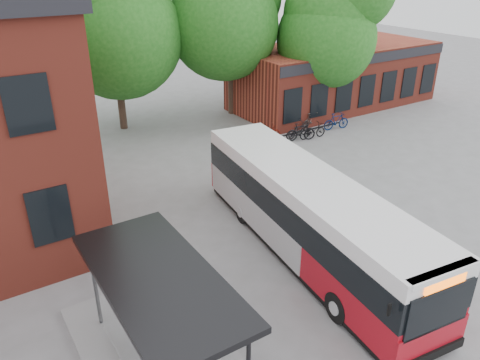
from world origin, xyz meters
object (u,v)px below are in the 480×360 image
bicycle_3 (301,132)px  bicycle_7 (336,121)px  bicycle_0 (266,133)px  bicycle_5 (311,120)px  bus_shelter (162,324)px  city_bus (308,216)px  bicycle_2 (298,129)px  bicycle_4 (312,131)px

bicycle_3 → bicycle_7: bicycle_3 is taller
bicycle_0 → bicycle_5: bicycle_5 is taller
bus_shelter → city_bus: bearing=18.2°
bus_shelter → bicycle_2: size_ratio=4.18×
bicycle_2 → bicycle_7: size_ratio=1.00×
bicycle_4 → bicycle_3: bearing=90.7°
city_bus → bicycle_7: 13.26m
bicycle_0 → bicycle_7: bicycle_7 is taller
city_bus → bicycle_7: city_bus is taller
bicycle_5 → bicycle_7: bearing=-151.4°
bicycle_0 → bicycle_7: size_ratio=1.04×
city_bus → bicycle_2: city_bus is taller
bicycle_0 → bicycle_7: (4.58, -0.75, 0.05)m
bicycle_2 → bicycle_0: bearing=62.6°
bus_shelter → bicycle_3: (13.07, 10.63, -0.94)m
bicycle_2 → bicycle_5: bicycle_5 is taller
bicycle_0 → bicycle_4: bearing=-100.9°
city_bus → bicycle_0: 11.00m
bicycle_4 → city_bus: bearing=143.5°
city_bus → bicycle_3: bearing=58.3°
bicycle_5 → city_bus: bearing=122.0°
bicycle_2 → bicycle_7: 2.72m
bicycle_0 → bicycle_3: bearing=-109.2°
bus_shelter → bicycle_7: bus_shelter is taller
city_bus → bicycle_7: bearing=49.1°
bicycle_2 → bicycle_5: size_ratio=1.05×
bicycle_0 → bicycle_5: bearing=-71.1°
city_bus → bicycle_5: size_ratio=7.11×
bicycle_4 → bicycle_5: size_ratio=1.06×
bicycle_0 → bicycle_3: size_ratio=1.02×
bicycle_7 → city_bus: bearing=142.6°
bicycle_5 → bicycle_3: bearing=109.0°
bus_shelter → bicycle_5: size_ratio=4.39×
city_bus → bicycle_0: bearing=68.5°
bicycle_4 → bicycle_2: bearing=47.3°
city_bus → bicycle_5: (8.73, 9.94, -0.96)m
bicycle_7 → bicycle_2: bearing=95.5°
bicycle_3 → bicycle_7: size_ratio=1.02×
bicycle_3 → bicycle_7: (2.97, 0.31, -0.01)m
bus_shelter → bicycle_0: bearing=45.6°
bicycle_7 → bicycle_3: bearing=106.4°
bicycle_0 → bicycle_5: 3.53m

